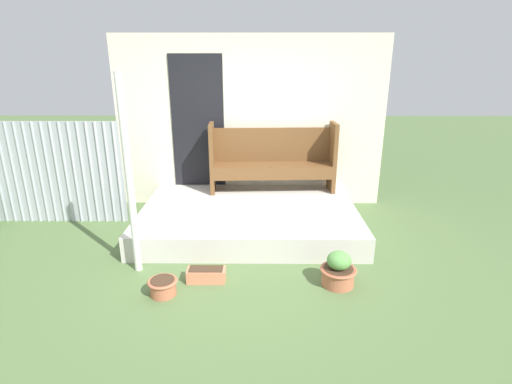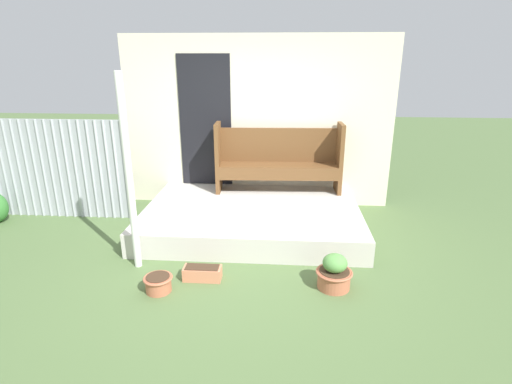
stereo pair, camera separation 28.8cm
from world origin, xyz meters
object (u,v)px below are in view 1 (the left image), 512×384
object	(u,v)px
support_post	(129,178)
bench	(272,157)
flower_pot_left	(163,286)
planter_box_rect	(206,275)
flower_pot_middle	(338,271)

from	to	relation	value
support_post	bench	world-z (taller)	support_post
flower_pot_left	planter_box_rect	size ratio (longest dim) A/B	0.74
flower_pot_middle	planter_box_rect	size ratio (longest dim) A/B	0.94
flower_pot_middle	planter_box_rect	world-z (taller)	flower_pot_middle
support_post	planter_box_rect	size ratio (longest dim) A/B	5.30
support_post	flower_pot_middle	world-z (taller)	support_post
support_post	planter_box_rect	xyz separation A→B (m)	(0.80, -0.24, -1.00)
support_post	planter_box_rect	distance (m)	1.30
bench	flower_pot_middle	xyz separation A→B (m)	(0.63, -2.21, -0.67)
support_post	flower_pot_left	bearing A→B (deg)	-51.51
support_post	flower_pot_middle	xyz separation A→B (m)	(2.19, -0.29, -0.91)
planter_box_rect	flower_pot_middle	bearing A→B (deg)	-2.35
flower_pot_middle	flower_pot_left	bearing A→B (deg)	-173.68
support_post	bench	size ratio (longest dim) A/B	1.14
flower_pot_left	planter_box_rect	bearing A→B (deg)	32.36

